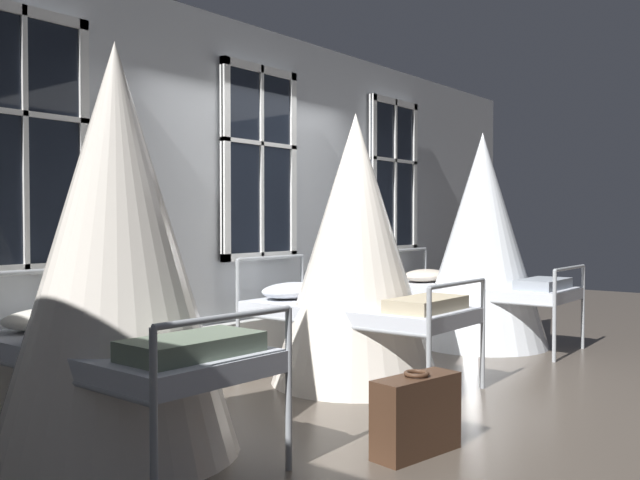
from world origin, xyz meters
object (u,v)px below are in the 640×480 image
cot_second (355,251)px  cot_third (482,242)px  suitcase_dark (416,415)px  cot_first (116,254)px

cot_second → cot_third: bearing=-92.3°
cot_third → suitcase_dark: cot_third is taller
cot_first → cot_third: (4.45, -0.07, -0.03)m
cot_first → suitcase_dark: (1.05, -1.32, -0.90)m
cot_second → cot_third: (2.20, -0.05, 0.03)m
cot_first → cot_third: size_ratio=1.03×
suitcase_dark → cot_third: bearing=29.5°
cot_second → suitcase_dark: 1.96m
suitcase_dark → cot_first: bearing=137.8°
cot_first → cot_second: (2.25, -0.02, -0.06)m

